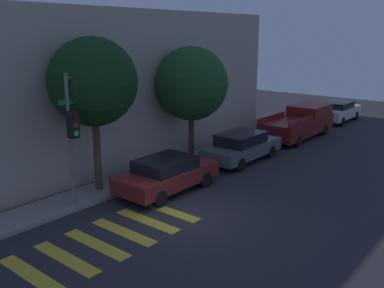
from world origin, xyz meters
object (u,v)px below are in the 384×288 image
at_px(sedan_far_end, 338,111).
at_px(tree_midblock, 191,84).
at_px(pickup_truck, 300,122).
at_px(tree_near_corner, 93,82).
at_px(traffic_light_pole, 79,117).
at_px(sedan_near_corner, 167,174).
at_px(sedan_middle, 242,146).

height_order(sedan_far_end, tree_midblock, tree_midblock).
xyz_separation_m(pickup_truck, tree_near_corner, (-13.22, 2.00, 3.35)).
height_order(traffic_light_pole, sedan_near_corner, traffic_light_pole).
distance_m(traffic_light_pole, tree_midblock, 6.92).
relative_size(pickup_truck, sedan_far_end, 1.36).
relative_size(pickup_truck, tree_near_corner, 0.97).
bearing_deg(pickup_truck, tree_midblock, 165.22).
xyz_separation_m(sedan_middle, pickup_truck, (6.23, 0.00, 0.17)).
height_order(traffic_light_pole, pickup_truck, traffic_light_pole).
height_order(sedan_middle, tree_near_corner, tree_near_corner).
height_order(sedan_middle, tree_midblock, tree_midblock).
distance_m(traffic_light_pole, sedan_near_corner, 4.07).
xyz_separation_m(pickup_truck, tree_midblock, (-7.58, 2.00, 2.79)).
xyz_separation_m(sedan_middle, tree_near_corner, (-6.98, 2.00, 3.51)).
bearing_deg(tree_near_corner, sedan_far_end, -5.96).
bearing_deg(pickup_truck, sedan_near_corner, -180.00).
bearing_deg(tree_near_corner, pickup_truck, -8.61).
height_order(sedan_middle, sedan_far_end, sedan_middle).
height_order(pickup_truck, tree_near_corner, tree_near_corner).
height_order(traffic_light_pole, tree_midblock, tree_midblock).
bearing_deg(sedan_near_corner, pickup_truck, 0.00).
bearing_deg(sedan_near_corner, sedan_middle, 0.00).
xyz_separation_m(sedan_near_corner, sedan_middle, (5.27, 0.00, 0.01)).
bearing_deg(pickup_truck, tree_near_corner, 171.39).
bearing_deg(tree_near_corner, tree_midblock, -0.00).
bearing_deg(tree_midblock, traffic_light_pole, -173.88).
bearing_deg(sedan_far_end, pickup_truck, 180.00).
relative_size(traffic_light_pole, pickup_truck, 0.82).
bearing_deg(sedan_near_corner, traffic_light_pole, 156.74).
distance_m(sedan_middle, tree_midblock, 3.81).
bearing_deg(sedan_middle, pickup_truck, 0.00).
relative_size(sedan_middle, pickup_truck, 0.78).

